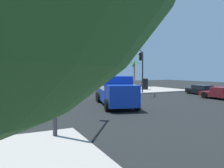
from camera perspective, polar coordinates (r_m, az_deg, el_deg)
The scene contains 11 objects.
ground_plane at distance 20.94m, azimuth 3.04°, elevation -5.27°, with size 100.00×100.00×0.00m, color black.
sidewalk_corner_far at distance 37.63m, azimuth 9.94°, elevation -1.46°, with size 10.01×10.01×0.14m, color #9E998E.
delivery_truck at distance 19.99m, azimuth 0.64°, elevation -1.55°, with size 4.61×8.05×2.71m.
traffic_light_primary at distance 11.57m, azimuth -12.04°, elevation 8.38°, with size 2.91×4.09×6.01m.
traffic_light_secondary at distance 29.76m, azimuth 7.94°, elevation 4.93°, with size 2.93×3.67×5.83m.
pickup_maroon at distance 27.09m, azimuth 27.43°, elevation -2.15°, with size 2.28×5.21×1.38m.
sedan_black at distance 31.70m, azimuth 22.67°, elevation -1.50°, with size 2.31×4.43×1.31m.
vending_machine_red at distance 36.96m, azimuth 8.80°, elevation 0.01°, with size 1.16×1.11×1.85m.
palm_tree_far at distance 39.38m, azimuth 5.99°, elevation 3.77°, with size 2.91×2.82×5.04m.
utility_pole at distance 39.11m, azimuth -12.79°, elevation 5.08°, with size 1.40×1.84×8.58m.
building_backdrop at distance 48.42m, azimuth -19.24°, elevation 2.65°, with size 22.42×6.00×5.59m, color beige.
Camera 1 is at (-10.27, -17.99, 3.06)m, focal length 34.39 mm.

